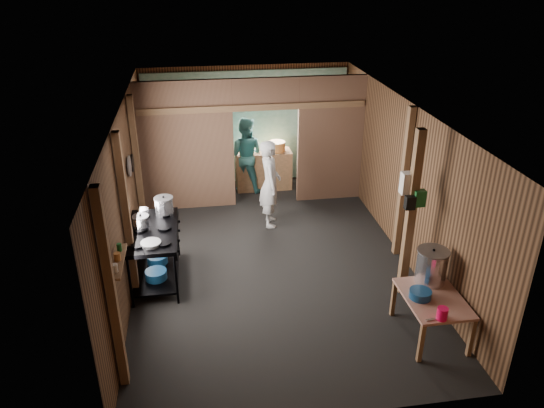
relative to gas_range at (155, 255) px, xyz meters
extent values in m
cube|color=black|center=(1.88, 0.40, -0.45)|extent=(4.50, 7.00, 0.00)
cube|color=#494846|center=(1.88, 0.40, 2.15)|extent=(4.50, 7.00, 0.00)
cube|color=brown|center=(1.88, 3.90, 0.85)|extent=(4.50, 0.00, 2.60)
cube|color=brown|center=(1.88, -3.10, 0.85)|extent=(4.50, 0.00, 2.60)
cube|color=brown|center=(-0.37, 0.40, 0.85)|extent=(0.00, 7.00, 2.60)
cube|color=brown|center=(4.13, 0.40, 0.85)|extent=(0.00, 7.00, 2.60)
cube|color=brown|center=(0.55, 2.60, 0.85)|extent=(1.85, 0.10, 2.60)
cube|color=brown|center=(3.46, 2.60, 0.85)|extent=(1.35, 0.10, 2.60)
cube|color=brown|center=(2.13, 2.60, 1.85)|extent=(1.30, 0.10, 0.60)
cube|color=#84B4B0|center=(1.88, 3.84, 0.80)|extent=(4.40, 0.06, 2.50)
cube|color=#91603E|center=(2.18, 3.35, -0.02)|extent=(1.20, 0.50, 0.85)
cylinder|color=white|center=(2.13, 3.80, 1.45)|extent=(0.20, 0.03, 0.20)
cube|color=#91603E|center=(-0.30, -2.20, 0.85)|extent=(0.10, 0.12, 2.60)
cube|color=#91603E|center=(-0.30, -0.40, 0.85)|extent=(0.10, 0.12, 2.60)
cube|color=#91603E|center=(-0.30, 1.60, 0.85)|extent=(0.10, 0.12, 2.60)
cube|color=#91603E|center=(4.06, 0.20, 0.85)|extent=(0.10, 0.12, 2.60)
cube|color=#91603E|center=(3.73, -0.90, 0.85)|extent=(0.12, 0.12, 2.60)
cube|color=#91603E|center=(1.88, 2.55, 1.60)|extent=(4.40, 0.12, 0.12)
cylinder|color=slate|center=(-0.33, 0.80, 1.20)|extent=(0.03, 0.34, 0.34)
cylinder|color=black|center=(-0.33, 1.20, 1.10)|extent=(0.03, 0.30, 0.30)
cube|color=#91603E|center=(-0.27, -1.70, 0.95)|extent=(0.14, 0.80, 0.03)
cylinder|color=white|center=(-0.27, -1.95, 1.02)|extent=(0.07, 0.07, 0.10)
cylinder|color=#BA7538|center=(-0.27, -1.70, 1.02)|extent=(0.08, 0.08, 0.10)
cylinder|color=#186027|center=(-0.27, -1.48, 1.02)|extent=(0.06, 0.06, 0.10)
cube|color=white|center=(3.68, -0.82, 1.33)|extent=(0.22, 0.15, 0.32)
cube|color=#186027|center=(3.80, -0.96, 1.15)|extent=(0.16, 0.12, 0.24)
cube|color=black|center=(3.66, -0.98, 1.10)|extent=(0.14, 0.10, 0.20)
cylinder|color=silver|center=(-0.17, 0.53, 0.50)|extent=(0.22, 0.22, 0.11)
cylinder|color=navy|center=(0.00, -0.25, -0.21)|extent=(0.33, 0.33, 0.14)
cylinder|color=navy|center=(0.00, 0.21, -0.21)|extent=(0.33, 0.33, 0.13)
cylinder|color=navy|center=(3.53, -1.91, 0.22)|extent=(0.36, 0.36, 0.11)
cylinder|color=#F70A4D|center=(3.61, -2.38, 0.24)|extent=(0.17, 0.17, 0.16)
cube|color=silver|center=(3.55, -2.36, 0.17)|extent=(0.30, 0.07, 0.01)
cylinder|color=#BA7538|center=(2.47, 3.35, 0.50)|extent=(0.37, 0.37, 0.21)
imported|color=silver|center=(2.06, 1.62, 0.39)|extent=(0.44, 0.64, 1.68)
imported|color=#317274|center=(1.78, 3.30, 0.37)|extent=(0.96, 0.86, 1.63)
camera|label=1|loc=(0.73, -7.19, 4.24)|focal=34.34mm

